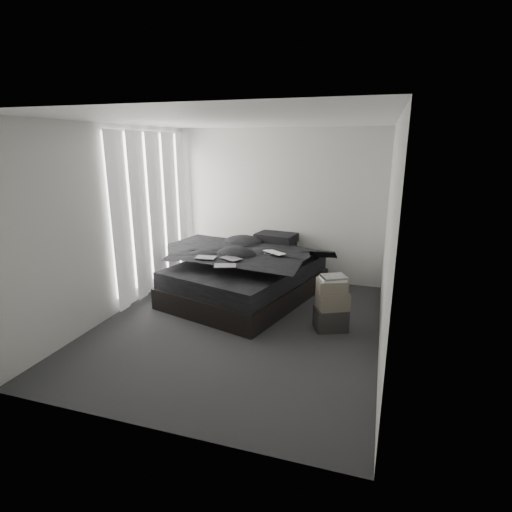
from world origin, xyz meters
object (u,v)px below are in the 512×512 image
(box_lower, at_px, (331,318))
(bed, at_px, (246,287))
(side_stand, at_px, (212,264))
(laptop, at_px, (272,248))

(box_lower, bearing_deg, bed, 152.23)
(bed, height_order, box_lower, bed)
(bed, xyz_separation_m, box_lower, (1.42, -0.75, -0.01))
(side_stand, distance_m, box_lower, 2.57)
(laptop, xyz_separation_m, box_lower, (0.99, -0.68, -0.70))
(laptop, xyz_separation_m, side_stand, (-1.23, 0.59, -0.53))
(side_stand, bearing_deg, box_lower, -29.83)
(bed, xyz_separation_m, side_stand, (-0.81, 0.53, 0.16))
(side_stand, height_order, box_lower, side_stand)
(bed, height_order, laptop, laptop)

